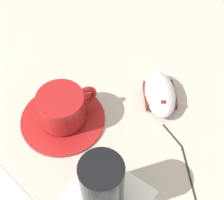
{
  "coord_description": "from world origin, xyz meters",
  "views": [
    {
      "loc": [
        0.11,
        -0.3,
        0.52
      ],
      "look_at": [
        0.06,
        0.06,
        0.03
      ],
      "focal_mm": 55.0,
      "sensor_mm": 36.0,
      "label": 1
    }
  ],
  "objects_px": {
    "saucer": "(63,119)",
    "coffee_cup": "(63,107)",
    "drinking_glass": "(102,185)",
    "computer_mouse": "(160,94)"
  },
  "relations": [
    {
      "from": "saucer",
      "to": "coffee_cup",
      "type": "xyz_separation_m",
      "value": [
        0.0,
        0.0,
        0.03
      ]
    },
    {
      "from": "drinking_glass",
      "to": "saucer",
      "type": "bearing_deg",
      "value": 125.74
    },
    {
      "from": "coffee_cup",
      "to": "computer_mouse",
      "type": "height_order",
      "value": "coffee_cup"
    },
    {
      "from": "coffee_cup",
      "to": "drinking_glass",
      "type": "relative_size",
      "value": 0.91
    },
    {
      "from": "saucer",
      "to": "computer_mouse",
      "type": "relative_size",
      "value": 1.31
    },
    {
      "from": "saucer",
      "to": "coffee_cup",
      "type": "height_order",
      "value": "coffee_cup"
    },
    {
      "from": "coffee_cup",
      "to": "drinking_glass",
      "type": "distance_m",
      "value": 0.17
    },
    {
      "from": "computer_mouse",
      "to": "drinking_glass",
      "type": "relative_size",
      "value": 1.08
    },
    {
      "from": "saucer",
      "to": "coffee_cup",
      "type": "bearing_deg",
      "value": 41.77
    },
    {
      "from": "saucer",
      "to": "drinking_glass",
      "type": "relative_size",
      "value": 1.41
    }
  ]
}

